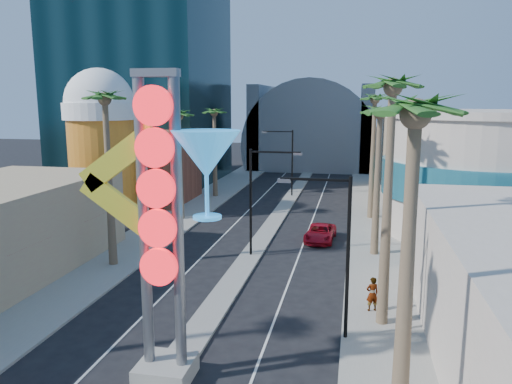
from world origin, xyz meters
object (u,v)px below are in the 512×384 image
at_px(neon_sign, 180,208).
at_px(red_pickup, 320,233).
at_px(pedestrian_b, 436,320).
at_px(pedestrian_a, 372,294).

bearing_deg(neon_sign, red_pickup, 79.93).
xyz_separation_m(neon_sign, red_pickup, (3.94, 22.21, -6.63)).
distance_m(neon_sign, pedestrian_b, 13.75).
xyz_separation_m(red_pickup, pedestrian_b, (6.69, -16.23, 0.28)).
distance_m(neon_sign, pedestrian_a, 13.02).
height_order(red_pickup, pedestrian_b, pedestrian_b).
bearing_deg(pedestrian_a, red_pickup, -96.27).
relative_size(neon_sign, red_pickup, 2.59).
relative_size(red_pickup, pedestrian_b, 3.02).
bearing_deg(red_pickup, pedestrian_a, -70.88).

